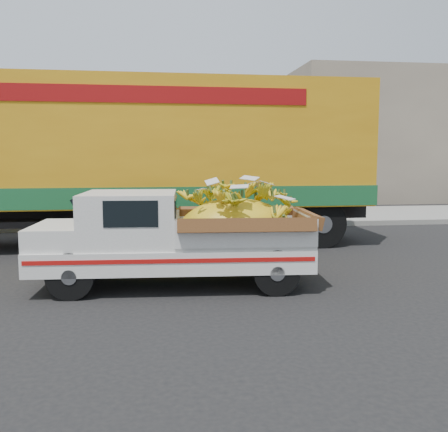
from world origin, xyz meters
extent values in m
plane|color=black|center=(0.00, 0.00, 0.00)|extent=(100.00, 100.00, 0.00)
cube|color=gray|center=(0.00, 6.66, 0.07)|extent=(60.00, 0.25, 0.15)
cube|color=gray|center=(0.00, 8.76, 0.07)|extent=(60.00, 4.00, 0.14)
cube|color=gray|center=(14.00, 15.66, 3.00)|extent=(14.00, 6.00, 6.00)
cylinder|color=black|center=(-0.62, -0.30, 0.35)|extent=(0.71, 0.24, 0.70)
cylinder|color=black|center=(-0.54, 1.04, 0.35)|extent=(0.71, 0.24, 0.70)
cylinder|color=black|center=(2.42, -0.48, 0.35)|extent=(0.71, 0.24, 0.70)
cylinder|color=black|center=(2.49, 0.86, 0.35)|extent=(0.71, 0.24, 0.70)
cube|color=silver|center=(0.89, 0.28, 0.51)|extent=(4.41, 1.81, 0.36)
cube|color=#A50F0C|center=(0.85, -0.50, 0.57)|extent=(4.23, 0.26, 0.06)
cube|color=silver|center=(-1.23, 0.41, 0.41)|extent=(0.18, 1.54, 0.13)
cube|color=silver|center=(-0.88, 0.39, 0.86)|extent=(0.87, 1.51, 0.33)
cube|color=silver|center=(0.23, 0.32, 1.10)|extent=(1.51, 1.58, 0.83)
cube|color=black|center=(0.27, -0.44, 1.26)|extent=(0.78, 0.06, 0.39)
cube|color=silver|center=(1.99, 0.22, 0.92)|extent=(2.20, 1.68, 0.47)
ellipsoid|color=#F5A915|center=(1.90, 0.23, 0.83)|extent=(1.98, 1.36, 1.18)
cylinder|color=black|center=(4.37, 3.26, 0.55)|extent=(1.10, 0.33, 1.10)
cylinder|color=black|center=(4.35, 5.26, 0.55)|extent=(1.10, 0.33, 1.10)
cylinder|color=black|center=(3.17, 3.25, 0.55)|extent=(1.10, 0.33, 1.10)
cylinder|color=black|center=(3.15, 5.25, 0.55)|extent=(1.10, 0.33, 1.10)
cube|color=black|center=(-0.34, 4.21, 0.78)|extent=(12.01, 1.14, 0.36)
cube|color=orange|center=(-0.34, 4.21, 2.38)|extent=(11.79, 2.64, 2.84)
cube|color=#19572C|center=(-0.34, 4.21, 1.21)|extent=(11.85, 2.66, 0.45)
cube|color=maroon|center=(-0.32, 2.95, 3.35)|extent=(8.40, 0.12, 0.35)
camera|label=1|loc=(0.66, -7.64, 2.08)|focal=40.00mm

